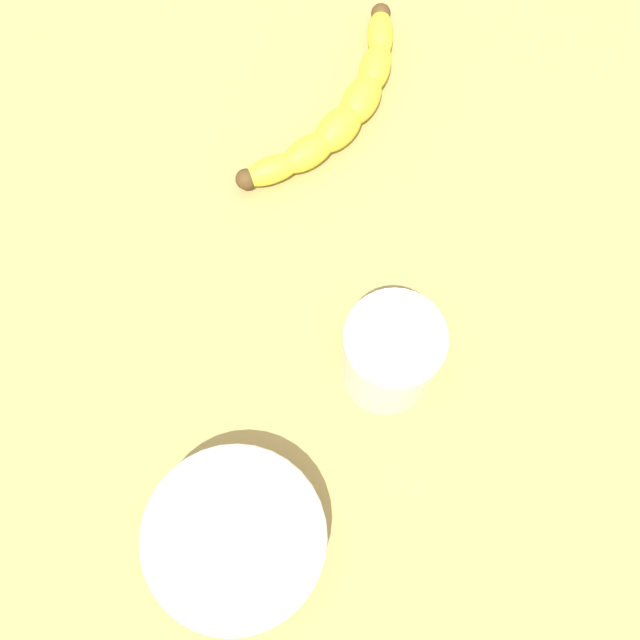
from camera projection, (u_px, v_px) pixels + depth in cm
name	position (u px, v px, depth cm)	size (l,w,h in cm)	color
wooden_tabletop	(296.00, 296.00, 71.55)	(120.00, 120.00, 3.00)	#A88A4A
banana	(341.00, 109.00, 73.72)	(9.18, 22.77, 3.20)	yellow
smoothie_glass	(390.00, 355.00, 63.63)	(7.66, 7.66, 9.56)	silver
ceramic_bowl	(236.00, 539.00, 60.72)	(13.74, 13.74, 5.47)	white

